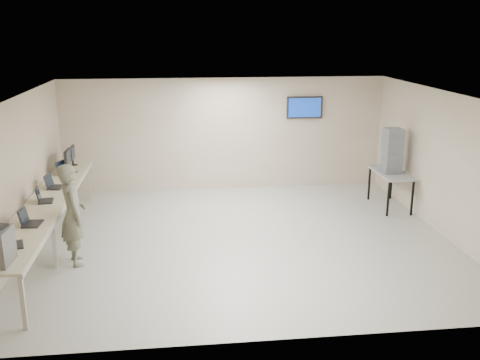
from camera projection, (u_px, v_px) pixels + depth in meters
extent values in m
cube|color=#A9AAA3|center=(241.00, 240.00, 10.39)|extent=(8.00, 7.00, 0.01)
cube|color=white|center=(241.00, 95.00, 9.62)|extent=(8.00, 7.00, 0.01)
cube|color=beige|center=(225.00, 134.00, 13.35)|extent=(8.00, 0.01, 2.80)
cube|color=beige|center=(274.00, 242.00, 6.67)|extent=(8.00, 0.01, 2.80)
cube|color=beige|center=(20.00, 177.00, 9.56)|extent=(0.01, 7.00, 2.80)
cube|color=beige|center=(444.00, 164.00, 10.45)|extent=(0.01, 7.00, 2.80)
cube|color=black|center=(304.00, 107.00, 13.37)|extent=(0.15, 0.04, 0.15)
cube|color=black|center=(305.00, 107.00, 13.34)|extent=(0.90, 0.06, 0.55)
cube|color=#0E3199|center=(305.00, 108.00, 13.30)|extent=(0.82, 0.01, 0.47)
cube|color=#CBB68D|center=(46.00, 203.00, 9.75)|extent=(0.75, 6.00, 0.04)
cube|color=#B3AE9F|center=(67.00, 204.00, 9.80)|extent=(0.02, 6.00, 0.06)
cube|color=#B3AE9F|center=(23.00, 301.00, 7.19)|extent=(0.06, 0.06, 0.86)
cube|color=#B3AE9F|center=(18.00, 246.00, 8.98)|extent=(0.06, 0.06, 0.86)
cube|color=#B3AE9F|center=(54.00, 245.00, 9.05)|extent=(0.06, 0.06, 0.86)
cube|color=#B3AE9F|center=(43.00, 211.00, 10.70)|extent=(0.06, 0.06, 0.86)
cube|color=#B3AE9F|center=(74.00, 210.00, 10.77)|extent=(0.06, 0.06, 0.86)
cube|color=#B3AE9F|center=(63.00, 184.00, 12.56)|extent=(0.06, 0.06, 0.86)
cube|color=#B3AE9F|center=(89.00, 183.00, 12.63)|extent=(0.06, 0.06, 0.86)
cube|color=black|center=(14.00, 245.00, 7.81)|extent=(0.34, 0.40, 0.02)
cube|color=black|center=(4.00, 237.00, 7.75)|extent=(0.16, 0.33, 0.25)
cube|color=black|center=(5.00, 237.00, 7.76)|extent=(0.13, 0.29, 0.20)
cube|color=black|center=(33.00, 224.00, 8.65)|extent=(0.29, 0.38, 0.02)
cube|color=black|center=(23.00, 216.00, 8.60)|extent=(0.09, 0.35, 0.26)
cube|color=black|center=(24.00, 216.00, 8.60)|extent=(0.07, 0.31, 0.22)
cube|color=black|center=(46.00, 201.00, 9.79)|extent=(0.29, 0.38, 0.02)
cube|color=black|center=(38.00, 194.00, 9.74)|extent=(0.11, 0.33, 0.25)
cube|color=black|center=(39.00, 194.00, 9.74)|extent=(0.09, 0.29, 0.21)
cube|color=black|center=(56.00, 187.00, 10.63)|extent=(0.32, 0.40, 0.02)
cube|color=black|center=(49.00, 181.00, 10.58)|extent=(0.12, 0.35, 0.26)
cube|color=black|center=(49.00, 181.00, 10.58)|extent=(0.09, 0.31, 0.22)
cube|color=black|center=(68.00, 173.00, 11.63)|extent=(0.37, 0.44, 0.02)
cube|color=black|center=(61.00, 167.00, 11.58)|extent=(0.18, 0.36, 0.27)
cube|color=black|center=(62.00, 167.00, 11.58)|extent=(0.15, 0.31, 0.22)
cylinder|color=black|center=(69.00, 171.00, 11.85)|extent=(0.22, 0.22, 0.02)
cube|color=black|center=(68.00, 167.00, 11.83)|extent=(0.04, 0.03, 0.17)
cube|color=black|center=(67.00, 157.00, 11.77)|extent=(0.05, 0.49, 0.33)
cube|color=black|center=(69.00, 157.00, 11.77)|extent=(0.00, 0.45, 0.28)
cylinder|color=black|center=(73.00, 165.00, 12.37)|extent=(0.20, 0.20, 0.02)
cube|color=black|center=(73.00, 161.00, 12.35)|extent=(0.04, 0.03, 0.16)
cube|color=black|center=(72.00, 153.00, 12.29)|extent=(0.05, 0.45, 0.30)
cube|color=black|center=(73.00, 153.00, 12.29)|extent=(0.00, 0.41, 0.26)
imported|color=#595E50|center=(73.00, 214.00, 9.13)|extent=(0.62, 0.76, 1.79)
cube|color=gray|center=(391.00, 173.00, 12.06)|extent=(0.65, 1.39, 0.04)
cube|color=black|center=(388.00, 199.00, 11.58)|extent=(0.04, 0.04, 0.79)
cube|color=black|center=(369.00, 184.00, 12.71)|extent=(0.04, 0.04, 0.79)
cube|color=black|center=(412.00, 198.00, 11.64)|extent=(0.04, 0.04, 0.79)
cube|color=black|center=(391.00, 183.00, 12.77)|extent=(0.04, 0.04, 0.79)
cube|color=slate|center=(391.00, 168.00, 12.02)|extent=(0.38, 0.42, 0.20)
cube|color=slate|center=(391.00, 159.00, 11.97)|extent=(0.38, 0.42, 0.20)
cube|color=slate|center=(392.00, 151.00, 11.91)|extent=(0.38, 0.42, 0.20)
cube|color=slate|center=(393.00, 142.00, 11.86)|extent=(0.38, 0.42, 0.20)
cube|color=slate|center=(394.00, 133.00, 11.80)|extent=(0.38, 0.42, 0.20)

